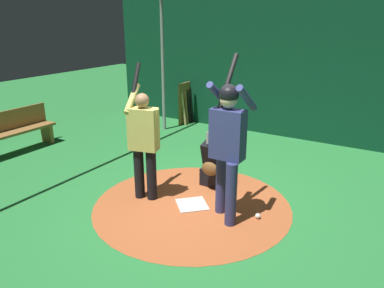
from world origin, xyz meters
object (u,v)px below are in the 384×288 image
(batter, at_px, (228,139))
(bench, at_px, (13,131))
(home_plate, at_px, (192,204))
(baseball_0, at_px, (258,216))
(visitor, at_px, (144,139))
(bat_rack, at_px, (187,104))
(catcher, at_px, (215,164))

(batter, height_order, bench, batter)
(home_plate, bearing_deg, baseball_0, 98.23)
(baseball_0, bearing_deg, batter, -63.96)
(batter, distance_m, baseball_0, 1.18)
(home_plate, height_order, batter, batter)
(bench, bearing_deg, batter, 88.62)
(batter, xyz_separation_m, visitor, (0.10, -1.30, -0.20))
(batter, xyz_separation_m, bench, (-0.12, -4.85, -0.69))
(visitor, relative_size, bench, 1.14)
(batter, bearing_deg, baseball_0, 116.04)
(bench, bearing_deg, bat_rack, 154.10)
(bat_rack, bearing_deg, home_plate, 33.20)
(catcher, relative_size, bench, 0.54)
(bat_rack, bearing_deg, visitor, 23.91)
(bat_rack, bearing_deg, catcher, 39.10)
(visitor, relative_size, bat_rack, 1.89)
(batter, distance_m, bench, 4.90)
(home_plate, bearing_deg, batter, 84.55)
(visitor, distance_m, bat_rack, 4.33)
(catcher, height_order, bench, catcher)
(home_plate, height_order, baseball_0, baseball_0)
(catcher, height_order, baseball_0, catcher)
(bench, distance_m, baseball_0, 5.27)
(catcher, bearing_deg, bat_rack, -140.90)
(batter, relative_size, visitor, 1.09)
(visitor, bearing_deg, batter, 79.34)
(baseball_0, bearing_deg, visitor, -80.20)
(home_plate, height_order, visitor, visitor)
(visitor, bearing_deg, baseball_0, 84.80)
(batter, bearing_deg, home_plate, -95.45)
(visitor, xyz_separation_m, baseball_0, (-0.29, 1.70, -0.89))
(catcher, distance_m, bat_rack, 3.84)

